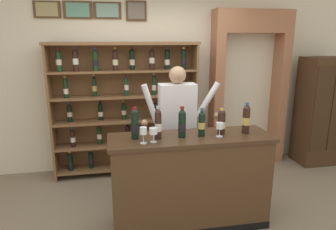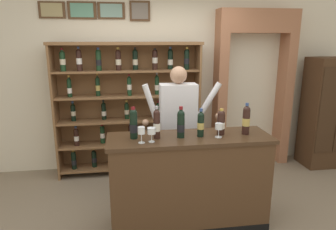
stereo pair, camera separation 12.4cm
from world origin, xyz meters
name	(u,v)px [view 1 (the left image)]	position (x,y,z in m)	size (l,w,h in m)	color
ground_plane	(172,225)	(0.00, 0.00, -0.01)	(14.00, 14.00, 0.02)	#7A6B56
back_wall	(149,54)	(0.00, 1.78, 1.74)	(12.00, 0.19, 3.49)	beige
wine_shelf	(125,105)	(-0.39, 1.48, 1.04)	(2.11, 0.36, 1.93)	brown
archway_doorway	(247,77)	(1.54, 1.65, 1.38)	(1.21, 0.45, 2.40)	#9E6647
side_cabinet	(320,111)	(2.67, 1.29, 0.85)	(0.63, 0.49, 1.71)	#422B19
tasting_counter	(190,181)	(0.20, 0.00, 0.50)	(1.69, 0.53, 1.01)	#4C331E
shopkeeper	(177,118)	(0.19, 0.60, 1.04)	(0.98, 0.22, 1.67)	#2D3347
tasting_bottle_rosso	(135,124)	(-0.37, 0.02, 1.16)	(0.08, 0.08, 0.32)	black
tasting_bottle_vin_santo	(158,124)	(-0.14, -0.01, 1.16)	(0.07, 0.07, 0.33)	black
tasting_bottle_bianco	(182,123)	(0.10, -0.02, 1.15)	(0.08, 0.08, 0.32)	black
tasting_bottle_prosecco	(202,123)	(0.31, -0.01, 1.14)	(0.07, 0.07, 0.29)	black
tasting_bottle_super_tuscan	(221,121)	(0.53, 0.02, 1.14)	(0.08, 0.08, 0.27)	black
tasting_bottle_chianti	(246,119)	(0.79, -0.01, 1.16)	(0.08, 0.08, 0.33)	black
wine_glass_right	(220,126)	(0.48, -0.07, 1.11)	(0.07, 0.07, 0.15)	silver
wine_glass_left	(143,132)	(-0.30, -0.13, 1.12)	(0.07, 0.07, 0.16)	silver
wine_glass_center	(153,132)	(-0.20, -0.11, 1.11)	(0.08, 0.08, 0.14)	silver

